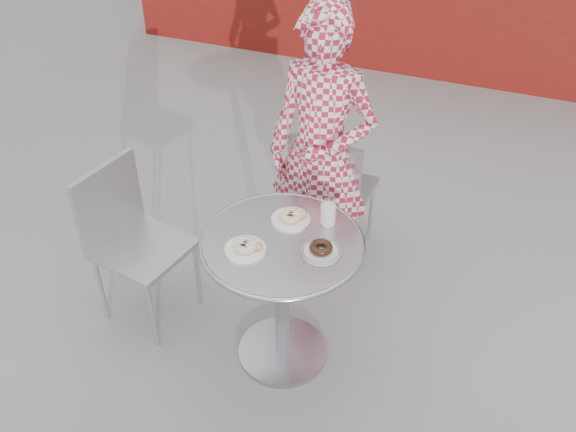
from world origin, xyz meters
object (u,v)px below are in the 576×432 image
(bistro_table, at_px, (282,271))
(plate_far, at_px, (292,217))
(plate_checker, at_px, (321,250))
(plate_near, at_px, (246,247))
(milk_cup, at_px, (328,214))
(chair_far, at_px, (333,215))
(chair_left, at_px, (147,273))
(seated_person, at_px, (321,155))

(bistro_table, distance_m, plate_far, 0.26)
(plate_far, relative_size, plate_checker, 1.02)
(bistro_table, bearing_deg, plate_near, -136.05)
(bistro_table, xyz_separation_m, milk_cup, (0.15, 0.20, 0.25))
(chair_far, xyz_separation_m, plate_checker, (0.22, -0.92, 0.52))
(plate_far, distance_m, plate_checker, 0.27)
(bistro_table, height_order, chair_left, chair_left)
(bistro_table, bearing_deg, plate_far, 94.82)
(plate_checker, distance_m, milk_cup, 0.22)
(chair_left, height_order, seated_person, seated_person)
(plate_far, distance_m, plate_near, 0.30)
(chair_left, bearing_deg, plate_checker, -81.36)
(plate_checker, bearing_deg, chair_left, 177.57)
(bistro_table, bearing_deg, seated_person, 93.79)
(chair_left, relative_size, seated_person, 0.55)
(chair_far, bearing_deg, plate_near, 87.36)
(bistro_table, xyz_separation_m, chair_far, (-0.02, 0.90, -0.31))
(chair_far, height_order, chair_left, chair_left)
(chair_far, relative_size, milk_cup, 7.32)
(plate_checker, xyz_separation_m, milk_cup, (-0.04, 0.21, 0.04))
(bistro_table, relative_size, plate_checker, 4.26)
(plate_near, height_order, milk_cup, milk_cup)
(seated_person, bearing_deg, chair_left, -132.69)
(plate_far, height_order, plate_near, same)
(plate_far, bearing_deg, milk_cup, 13.57)
(seated_person, height_order, plate_near, seated_person)
(bistro_table, relative_size, seated_person, 0.47)
(seated_person, bearing_deg, plate_checker, -64.63)
(chair_left, distance_m, plate_checker, 1.13)
(seated_person, bearing_deg, milk_cup, -61.22)
(milk_cup, bearing_deg, chair_far, 104.11)
(milk_cup, bearing_deg, seated_person, 112.24)
(seated_person, bearing_deg, bistro_table, -79.66)
(chair_left, relative_size, plate_far, 4.87)
(seated_person, relative_size, plate_far, 8.87)
(bistro_table, distance_m, plate_near, 0.27)
(chair_left, distance_m, seated_person, 1.15)
(seated_person, relative_size, milk_cup, 13.61)
(chair_left, xyz_separation_m, milk_cup, (0.96, 0.17, 0.56))
(chair_far, relative_size, plate_near, 4.73)
(plate_checker, bearing_deg, plate_near, -161.36)
(seated_person, distance_m, plate_checker, 0.74)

